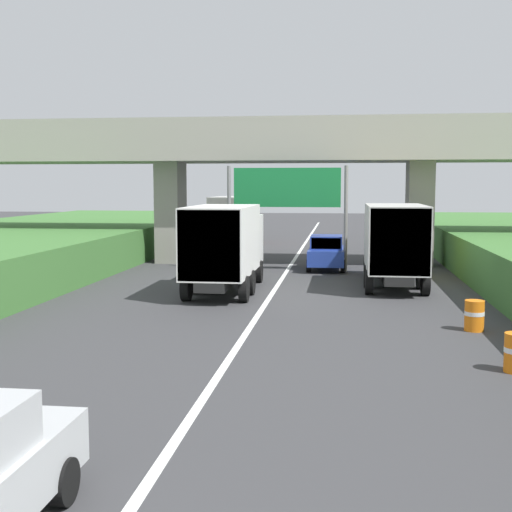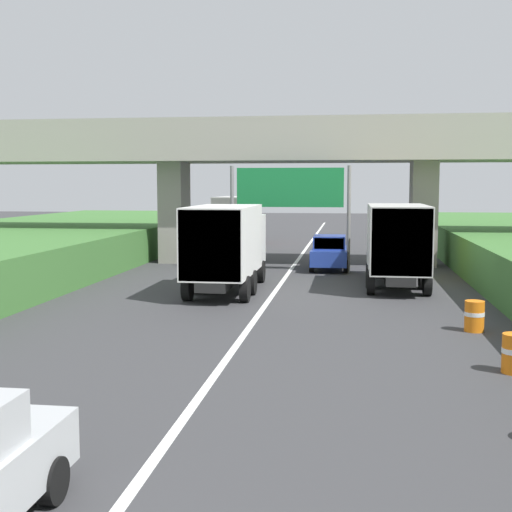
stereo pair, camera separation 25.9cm
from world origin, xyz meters
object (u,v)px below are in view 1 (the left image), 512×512
(truck_red, at_px, (233,218))
(truck_white, at_px, (226,244))
(overhead_highway_sign, at_px, (287,194))
(car_blue, at_px, (326,252))
(truck_yellow, at_px, (394,240))
(construction_barrel_2, at_px, (474,315))

(truck_red, relative_size, truck_white, 1.00)
(overhead_highway_sign, height_order, car_blue, overhead_highway_sign)
(car_blue, bearing_deg, overhead_highway_sign, -149.73)
(truck_yellow, height_order, truck_red, same)
(overhead_highway_sign, height_order, construction_barrel_2, overhead_highway_sign)
(car_blue, relative_size, construction_barrel_2, 4.56)
(truck_white, height_order, construction_barrel_2, truck_white)
(truck_yellow, height_order, construction_barrel_2, truck_yellow)
(car_blue, distance_m, construction_barrel_2, 14.78)
(truck_red, bearing_deg, truck_white, -81.53)
(overhead_highway_sign, xyz_separation_m, truck_red, (-4.89, 13.57, -1.86))
(overhead_highway_sign, xyz_separation_m, truck_yellow, (4.83, -4.29, -1.86))
(overhead_highway_sign, height_order, truck_yellow, overhead_highway_sign)
(truck_yellow, bearing_deg, construction_barrel_2, -78.64)
(construction_barrel_2, bearing_deg, truck_white, 143.46)
(truck_white, distance_m, construction_barrel_2, 10.60)
(truck_yellow, bearing_deg, overhead_highway_sign, 138.38)
(truck_red, distance_m, construction_barrel_2, 28.89)
(car_blue, height_order, construction_barrel_2, car_blue)
(truck_yellow, xyz_separation_m, car_blue, (-2.91, 5.41, -1.08))
(truck_yellow, distance_m, truck_red, 20.33)
(overhead_highway_sign, bearing_deg, car_blue, 30.27)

